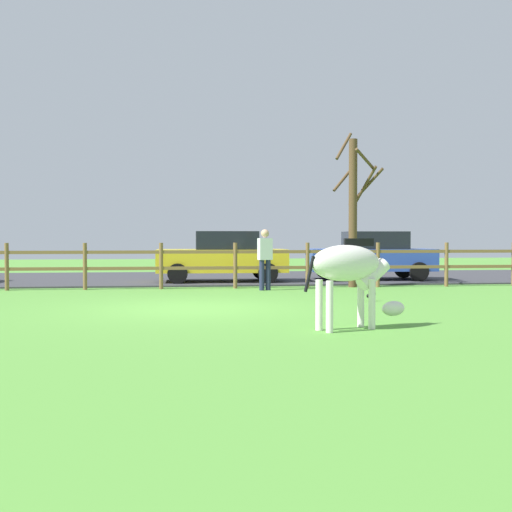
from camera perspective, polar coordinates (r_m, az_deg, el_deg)
ground_plane at (r=13.30m, az=-5.45°, el=-4.54°), size 60.00×60.00×0.00m
parking_asphalt at (r=22.56m, az=-5.99°, el=-1.93°), size 28.00×7.40×0.05m
paddock_fence at (r=18.24m, az=-8.23°, el=-0.58°), size 20.57×0.11×1.27m
bare_tree at (r=19.01m, az=8.46°, el=4.19°), size 1.45×1.50×4.47m
zebra at (r=10.28m, az=8.18°, el=-1.19°), size 1.84×0.98×1.41m
crow_on_grass at (r=14.89m, az=9.94°, el=-3.40°), size 0.21×0.10×0.20m
parked_car_yellow at (r=20.45m, az=-2.90°, el=0.00°), size 4.02×1.92×1.56m
parked_car_blue at (r=21.62m, az=9.96°, el=0.07°), size 4.09×2.07×1.56m
visitor_near_fence at (r=17.65m, az=0.78°, el=-0.05°), size 0.40×0.30×1.64m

